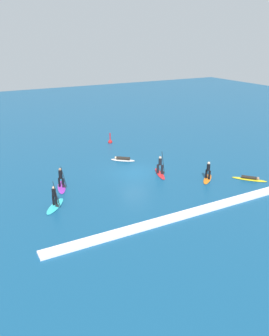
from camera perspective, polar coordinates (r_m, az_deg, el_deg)
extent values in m
plane|color=navy|center=(33.14, 0.00, -0.81)|extent=(120.00, 120.00, 0.00)
ellipsoid|color=orange|center=(32.34, 12.00, -1.78)|extent=(2.32, 2.15, 0.09)
cylinder|color=black|center=(32.27, 11.82, -0.95)|extent=(0.29, 0.29, 0.81)
cylinder|color=black|center=(32.07, 12.30, -1.13)|extent=(0.29, 0.29, 0.81)
cylinder|color=black|center=(31.92, 12.15, 0.11)|extent=(0.43, 0.43, 0.57)
sphere|color=beige|center=(31.78, 12.21, 0.80)|extent=(0.35, 0.35, 0.25)
ellipsoid|color=yellow|center=(33.24, 18.48, -1.80)|extent=(2.47, 2.72, 0.09)
cylinder|color=black|center=(33.17, 18.43, -1.49)|extent=(1.08, 1.19, 0.29)
sphere|color=#A37556|center=(33.16, 19.78, -1.63)|extent=(0.36, 0.36, 0.26)
ellipsoid|color=white|center=(36.41, -1.95, 1.32)|extent=(2.48, 2.23, 0.09)
cylinder|color=black|center=(36.33, -1.87, 1.62)|extent=(1.31, 1.16, 0.33)
sphere|color=beige|center=(36.51, -3.14, 1.74)|extent=(0.34, 0.34, 0.24)
ellipsoid|color=red|center=(32.87, 4.22, -0.95)|extent=(1.42, 2.99, 0.11)
cylinder|color=black|center=(32.75, 3.88, -0.13)|extent=(0.27, 0.27, 0.85)
cylinder|color=black|center=(32.65, 4.60, -0.22)|extent=(0.27, 0.27, 0.85)
cylinder|color=black|center=(32.44, 4.27, 1.02)|extent=(0.38, 0.38, 0.61)
sphere|color=beige|center=(32.30, 4.29, 1.73)|extent=(0.30, 0.30, 0.24)
cylinder|color=black|center=(32.38, 4.77, 0.91)|extent=(0.36, 0.15, 2.23)
cube|color=black|center=(32.76, 4.72, -0.83)|extent=(0.21, 0.12, 0.32)
ellipsoid|color=purple|center=(30.63, -12.00, -3.13)|extent=(1.40, 2.90, 0.08)
cylinder|color=black|center=(30.54, -12.36, -2.32)|extent=(0.22, 0.22, 0.80)
cylinder|color=black|center=(30.37, -11.76, -2.42)|extent=(0.22, 0.22, 0.80)
cylinder|color=black|center=(30.17, -12.17, -1.06)|extent=(0.39, 0.39, 0.70)
sphere|color=#A37556|center=(30.00, -12.24, -0.23)|extent=(0.30, 0.30, 0.25)
cylinder|color=black|center=(30.09, -11.65, -1.44)|extent=(0.42, 0.15, 1.93)
cube|color=black|center=(30.45, -11.52, -3.03)|extent=(0.21, 0.11, 0.32)
ellipsoid|color=#33C6CC|center=(27.44, -13.02, -6.16)|extent=(2.32, 2.64, 0.10)
cylinder|color=black|center=(27.36, -13.31, -5.18)|extent=(0.24, 0.24, 0.84)
cylinder|color=black|center=(27.11, -12.89, -5.39)|extent=(0.24, 0.24, 0.84)
cylinder|color=black|center=(26.94, -13.22, -3.95)|extent=(0.45, 0.45, 0.56)
sphere|color=tan|center=(26.78, -13.29, -3.19)|extent=(0.31, 0.31, 0.22)
cylinder|color=black|center=(26.74, -12.82, -4.27)|extent=(0.38, 0.31, 2.07)
cube|color=black|center=(27.18, -12.65, -6.15)|extent=(0.19, 0.17, 0.32)
sphere|color=red|center=(42.51, -4.05, 4.33)|extent=(0.51, 0.51, 0.51)
cylinder|color=red|center=(42.37, -4.07, 4.98)|extent=(0.13, 0.13, 1.26)
cube|color=white|center=(26.15, 9.65, -7.24)|extent=(22.92, 0.90, 0.18)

